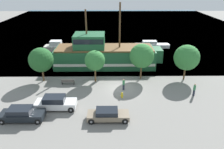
{
  "coord_description": "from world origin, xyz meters",
  "views": [
    {
      "loc": [
        -1.51,
        -27.19,
        14.02
      ],
      "look_at": [
        -1.19,
        2.0,
        1.2
      ],
      "focal_mm": 35.0,
      "sensor_mm": 36.0,
      "label": 1
    }
  ],
  "objects_px": {
    "moored_boat_outer": "(151,45)",
    "bench_promenade_east": "(68,82)",
    "pedestrian_walking_near": "(194,90)",
    "moored_boat_dockside": "(58,47)",
    "pedestrian_walking_far": "(124,84)",
    "parked_car_curb_front": "(22,114)",
    "parked_car_curb_mid": "(108,115)",
    "fire_hydrant": "(122,95)",
    "parked_car_curb_rear": "(55,103)",
    "pirate_ship": "(104,54)"
  },
  "relations": [
    {
      "from": "moored_boat_outer",
      "to": "bench_promenade_east",
      "type": "xyz_separation_m",
      "value": [
        -15.32,
        -18.5,
        -0.12
      ]
    },
    {
      "from": "pedestrian_walking_near",
      "to": "moored_boat_dockside",
      "type": "bearing_deg",
      "value": 137.67
    },
    {
      "from": "moored_boat_dockside",
      "to": "pedestrian_walking_far",
      "type": "bearing_deg",
      "value": -54.72
    },
    {
      "from": "bench_promenade_east",
      "to": "pedestrian_walking_near",
      "type": "xyz_separation_m",
      "value": [
        16.99,
        -3.48,
        0.43
      ]
    },
    {
      "from": "parked_car_curb_front",
      "to": "pedestrian_walking_far",
      "type": "xyz_separation_m",
      "value": [
        11.36,
        6.86,
        0.09
      ]
    },
    {
      "from": "pedestrian_walking_far",
      "to": "parked_car_curb_mid",
      "type": "bearing_deg",
      "value": -106.88
    },
    {
      "from": "parked_car_curb_front",
      "to": "fire_hydrant",
      "type": "xyz_separation_m",
      "value": [
        11.03,
        4.71,
        -0.32
      ]
    },
    {
      "from": "moored_boat_dockside",
      "to": "parked_car_curb_rear",
      "type": "relative_size",
      "value": 1.22
    },
    {
      "from": "parked_car_curb_mid",
      "to": "bench_promenade_east",
      "type": "distance_m",
      "value": 10.46
    },
    {
      "from": "moored_boat_dockside",
      "to": "pedestrian_walking_far",
      "type": "relative_size",
      "value": 3.51
    },
    {
      "from": "pirate_ship",
      "to": "moored_boat_outer",
      "type": "relative_size",
      "value": 2.41
    },
    {
      "from": "parked_car_curb_mid",
      "to": "pirate_ship",
      "type": "bearing_deg",
      "value": 92.99
    },
    {
      "from": "pirate_ship",
      "to": "parked_car_curb_mid",
      "type": "xyz_separation_m",
      "value": [
        0.84,
        -16.1,
        -1.45
      ]
    },
    {
      "from": "parked_car_curb_rear",
      "to": "moored_boat_dockside",
      "type": "bearing_deg",
      "value": 101.61
    },
    {
      "from": "pirate_ship",
      "to": "pedestrian_walking_near",
      "type": "height_order",
      "value": "pirate_ship"
    },
    {
      "from": "moored_boat_dockside",
      "to": "fire_hydrant",
      "type": "distance_m",
      "value": 24.04
    },
    {
      "from": "moored_boat_dockside",
      "to": "parked_car_curb_rear",
      "type": "height_order",
      "value": "moored_boat_dockside"
    },
    {
      "from": "moored_boat_outer",
      "to": "parked_car_curb_rear",
      "type": "xyz_separation_m",
      "value": [
        -15.62,
        -24.93,
        0.24
      ]
    },
    {
      "from": "parked_car_curb_front",
      "to": "fire_hydrant",
      "type": "distance_m",
      "value": 12.0
    },
    {
      "from": "bench_promenade_east",
      "to": "pedestrian_walking_far",
      "type": "height_order",
      "value": "pedestrian_walking_far"
    },
    {
      "from": "pirate_ship",
      "to": "bench_promenade_east",
      "type": "distance_m",
      "value": 9.08
    },
    {
      "from": "pirate_ship",
      "to": "parked_car_curb_front",
      "type": "distance_m",
      "value": 18.13
    },
    {
      "from": "moored_boat_outer",
      "to": "pedestrian_walking_far",
      "type": "distance_m",
      "value": 21.55
    },
    {
      "from": "parked_car_curb_front",
      "to": "pedestrian_walking_far",
      "type": "height_order",
      "value": "pedestrian_walking_far"
    },
    {
      "from": "fire_hydrant",
      "to": "pedestrian_walking_near",
      "type": "height_order",
      "value": "pedestrian_walking_near"
    },
    {
      "from": "parked_car_curb_mid",
      "to": "pedestrian_walking_near",
      "type": "distance_m",
      "value": 12.33
    },
    {
      "from": "moored_boat_outer",
      "to": "parked_car_curb_front",
      "type": "distance_m",
      "value": 32.96
    },
    {
      "from": "parked_car_curb_front",
      "to": "pedestrian_walking_near",
      "type": "bearing_deg",
      "value": 14.07
    },
    {
      "from": "fire_hydrant",
      "to": "pedestrian_walking_near",
      "type": "distance_m",
      "value": 9.41
    },
    {
      "from": "parked_car_curb_mid",
      "to": "fire_hydrant",
      "type": "relative_size",
      "value": 5.86
    },
    {
      "from": "parked_car_curb_front",
      "to": "bench_promenade_east",
      "type": "height_order",
      "value": "parked_car_curb_front"
    },
    {
      "from": "pedestrian_walking_far",
      "to": "pedestrian_walking_near",
      "type": "bearing_deg",
      "value": -10.9
    },
    {
      "from": "parked_car_curb_rear",
      "to": "parked_car_curb_front",
      "type": "bearing_deg",
      "value": -145.22
    },
    {
      "from": "fire_hydrant",
      "to": "bench_promenade_east",
      "type": "height_order",
      "value": "bench_promenade_east"
    },
    {
      "from": "pedestrian_walking_near",
      "to": "moored_boat_outer",
      "type": "bearing_deg",
      "value": 94.32
    },
    {
      "from": "parked_car_curb_rear",
      "to": "pedestrian_walking_far",
      "type": "xyz_separation_m",
      "value": [
        8.23,
        4.69,
        0.02
      ]
    },
    {
      "from": "fire_hydrant",
      "to": "pedestrian_walking_far",
      "type": "bearing_deg",
      "value": 81.33
    },
    {
      "from": "pirate_ship",
      "to": "parked_car_curb_rear",
      "type": "xyz_separation_m",
      "value": [
        -5.27,
        -13.83,
        -1.31
      ]
    },
    {
      "from": "fire_hydrant",
      "to": "parked_car_curb_rear",
      "type": "bearing_deg",
      "value": -162.18
    },
    {
      "from": "moored_boat_dockside",
      "to": "pedestrian_walking_far",
      "type": "distance_m",
      "value": 22.42
    },
    {
      "from": "pedestrian_walking_near",
      "to": "fire_hydrant",
      "type": "bearing_deg",
      "value": -177.53
    },
    {
      "from": "bench_promenade_east",
      "to": "parked_car_curb_front",
      "type": "bearing_deg",
      "value": -111.74
    },
    {
      "from": "parked_car_curb_front",
      "to": "pedestrian_walking_near",
      "type": "distance_m",
      "value": 21.05
    },
    {
      "from": "fire_hydrant",
      "to": "pedestrian_walking_near",
      "type": "bearing_deg",
      "value": 2.47
    },
    {
      "from": "parked_car_curb_front",
      "to": "parked_car_curb_mid",
      "type": "xyz_separation_m",
      "value": [
        9.25,
        -0.09,
        -0.08
      ]
    },
    {
      "from": "parked_car_curb_mid",
      "to": "parked_car_curb_front",
      "type": "bearing_deg",
      "value": 179.42
    },
    {
      "from": "parked_car_curb_rear",
      "to": "moored_boat_outer",
      "type": "bearing_deg",
      "value": 57.92
    },
    {
      "from": "moored_boat_dockside",
      "to": "parked_car_curb_mid",
      "type": "xyz_separation_m",
      "value": [
        10.84,
        -25.26,
        -0.12
      ]
    },
    {
      "from": "moored_boat_outer",
      "to": "parked_car_curb_mid",
      "type": "xyz_separation_m",
      "value": [
        -9.51,
        -27.19,
        0.09
      ]
    },
    {
      "from": "pirate_ship",
      "to": "parked_car_curb_front",
      "type": "bearing_deg",
      "value": -117.7
    }
  ]
}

